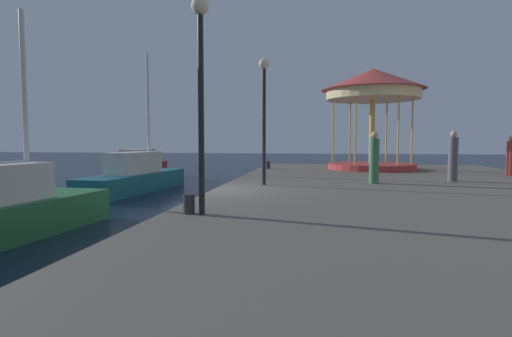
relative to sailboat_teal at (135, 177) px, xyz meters
name	(u,v)px	position (x,y,z in m)	size (l,w,h in m)	color
ground_plane	(214,214)	(4.93, -4.92, -0.67)	(120.00, 120.00, 0.00)	black
quay_dock	(430,207)	(11.34, -4.92, -0.27)	(12.82, 28.46, 0.80)	#5B564F
sailboat_teal	(135,177)	(0.00, 0.00, 0.00)	(2.30, 6.99, 6.41)	#19606B
motorboat_red	(139,167)	(-2.65, 6.13, 0.00)	(2.52, 5.37, 1.79)	maroon
carousel	(373,94)	(10.91, 4.83, 4.02)	(5.31, 5.31, 5.22)	#B23333
lamp_post_mid_promenade	(201,67)	(5.80, -9.19, 3.10)	(0.36, 0.36, 4.35)	black
lamp_post_far_end	(264,99)	(6.32, -3.50, 3.04)	(0.36, 0.36, 4.25)	black
bollard_north	(268,165)	(5.49, 4.37, 0.33)	(0.24, 0.24, 0.40)	#2D2D33
bollard_center	(189,204)	(5.52, -9.16, 0.33)	(0.24, 0.24, 0.40)	#2D2D33
person_far_corner	(453,158)	(13.06, -1.25, 1.01)	(0.34, 0.34, 1.87)	#514C56
person_near_carousel	(374,159)	(10.09, -2.40, 0.98)	(0.34, 0.34, 1.82)	#387247
person_by_the_water	(511,157)	(16.24, 1.53, 0.93)	(0.34, 0.34, 1.72)	#B23833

